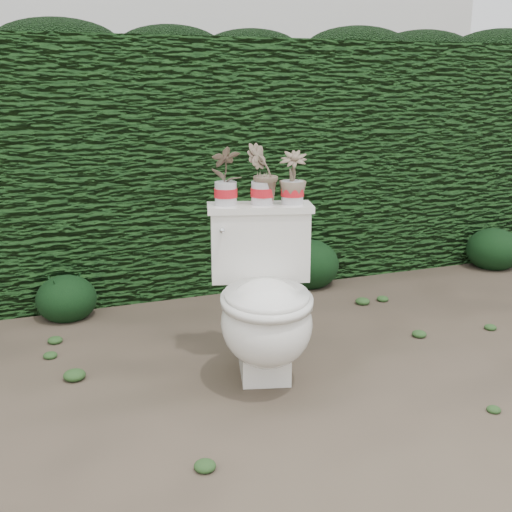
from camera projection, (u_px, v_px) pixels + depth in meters
name	position (u px, v px, depth m)	size (l,w,h in m)	color
ground	(243.00, 367.00, 3.12)	(60.00, 60.00, 0.00)	brown
hedge	(161.00, 164.00, 4.34)	(8.00, 1.00, 1.60)	#1C4416
house_wall	(126.00, 28.00, 8.20)	(8.00, 3.50, 4.00)	silver
toilet	(265.00, 305.00, 2.93)	(0.62, 0.78, 0.78)	white
potted_plant_left	(226.00, 177.00, 3.00)	(0.14, 0.09, 0.26)	#2A7F27
potted_plant_center	(262.00, 176.00, 3.01)	(0.15, 0.12, 0.27)	#2A7F27
potted_plant_right	(293.00, 179.00, 3.03)	(0.13, 0.13, 0.24)	#2A7F27
liriope_clump_1	(66.00, 294.00, 3.74)	(0.35, 0.35, 0.28)	black
liriope_clump_2	(308.00, 260.00, 4.34)	(0.43, 0.43, 0.34)	black
liriope_clump_3	(494.00, 246.00, 4.77)	(0.40, 0.40, 0.32)	black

